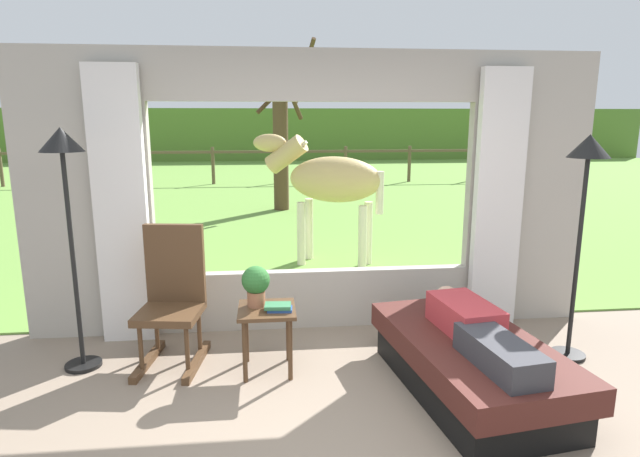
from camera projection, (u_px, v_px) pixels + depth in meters
name	position (u px, v px, depth m)	size (l,w,h in m)	color
back_wall_with_window	(315.00, 197.00, 4.79)	(5.20, 0.12, 2.55)	#ADA599
curtain_panel_left	(121.00, 208.00, 4.49)	(0.44, 0.10, 2.40)	silver
curtain_panel_right	(498.00, 202.00, 4.83)	(0.44, 0.10, 2.40)	silver
outdoor_pasture_lawn	(281.00, 184.00, 15.65)	(36.00, 21.68, 0.02)	olive
distant_hill_ridge	(274.00, 134.00, 24.98)	(36.00, 2.00, 2.40)	#54792E
recliner_sofa	(470.00, 364.00, 3.77)	(1.13, 1.81, 0.42)	black
reclining_person	(475.00, 327.00, 3.66)	(0.42, 1.44, 0.22)	#B23338
rocking_chair	(173.00, 296.00, 4.22)	(0.55, 0.74, 1.12)	#4C331E
side_table	(267.00, 320.00, 4.05)	(0.44, 0.44, 0.52)	#4C331E
potted_plant	(256.00, 283.00, 4.05)	(0.22, 0.22, 0.32)	#9E6042
book_stack	(279.00, 307.00, 3.98)	(0.22, 0.15, 0.05)	#23478C
floor_lamp_left	(65.00, 177.00, 3.89)	(0.32, 0.32, 1.89)	black
floor_lamp_right	(586.00, 180.00, 4.08)	(0.32, 0.32, 1.84)	black
horse	(329.00, 180.00, 6.87)	(1.78, 1.07, 1.73)	tan
pasture_tree	(282.00, 140.00, 11.03)	(1.26, 1.18, 3.52)	#4C3823
pasture_fence_line	(280.00, 159.00, 15.74)	(16.10, 0.10, 1.10)	brown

